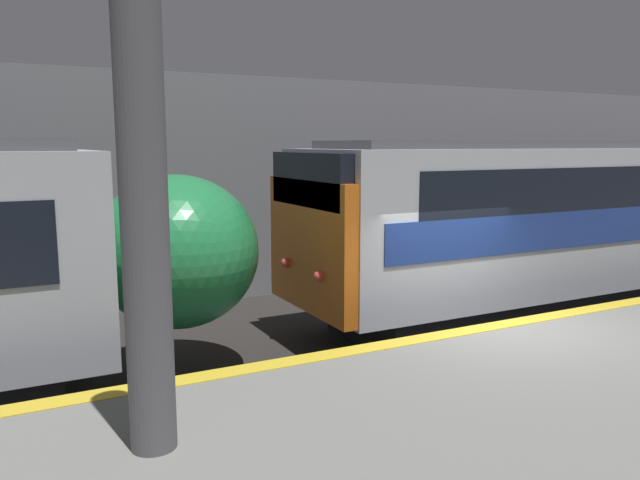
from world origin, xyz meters
TOP-DOWN VIEW (x-y plane):
  - ground_plane at (0.00, 0.00)m, footprint 120.00×120.00m
  - station_rear_barrier at (0.00, 6.86)m, footprint 50.00×0.15m
  - support_pillar_near at (-5.25, -1.51)m, footprint 0.38×0.38m

SIDE VIEW (x-z plane):
  - ground_plane at x=0.00m, z-range 0.00..0.00m
  - station_rear_barrier at x=0.00m, z-range 0.00..5.04m
  - support_pillar_near at x=-5.25m, z-range 1.01..5.13m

